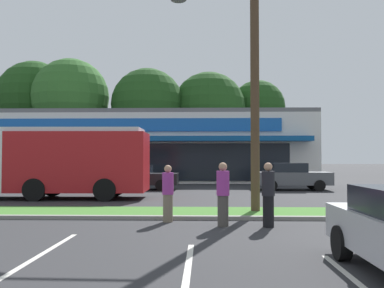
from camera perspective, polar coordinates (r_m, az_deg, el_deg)
grass_median at (r=14.56m, az=-11.89°, el=-9.10°), size 56.00×2.20×0.12m
curb_lip at (r=13.38m, az=-13.13°, el=-9.74°), size 56.00×0.24×0.12m
parking_stripe_2 at (r=8.72m, az=-20.60°, el=-14.35°), size 0.12×4.80×0.01m
parking_stripe_3 at (r=7.03m, az=-0.72°, el=-17.59°), size 0.12×4.80×0.01m
storefront_building at (r=37.06m, az=-7.36°, el=-0.51°), size 28.45×14.47×5.51m
tree_left at (r=49.10m, az=-20.73°, el=5.89°), size 8.03×8.03×12.43m
tree_mid_left at (r=45.14m, az=-16.25°, el=6.21°), size 7.83×7.83×12.10m
tree_mid at (r=43.68m, az=-6.09°, el=5.35°), size 7.53×7.53×11.14m
tree_mid_right at (r=44.59m, az=2.32°, el=4.81°), size 7.84×7.84×10.99m
tree_right at (r=47.48m, az=8.99°, el=4.96°), size 6.06×6.06×10.56m
utility_pole at (r=14.67m, az=8.01°, el=12.60°), size 3.03×2.40×10.43m
city_bus at (r=20.85m, az=-21.69°, el=-2.11°), size 11.29×2.86×3.25m
car_0 at (r=25.10m, az=13.44°, el=-4.31°), size 4.33×1.93×1.58m
car_3 at (r=24.92m, az=-7.60°, el=-4.50°), size 4.80×1.94×1.43m
pedestrian_near_bench at (r=12.46m, az=-3.32°, el=-6.74°), size 0.34×0.34×1.68m
pedestrian_by_pole at (r=11.66m, az=4.25°, el=-6.86°), size 0.36×0.36×1.77m
pedestrian_mid at (r=11.72m, az=10.38°, el=-6.81°), size 0.36×0.36×1.77m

